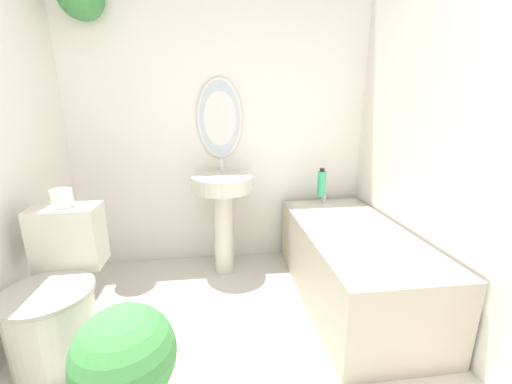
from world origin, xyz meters
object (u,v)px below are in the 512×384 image
(bathtub, at_px, (351,262))
(shampoo_bottle, at_px, (322,183))
(toilet, at_px, (58,300))
(potted_plant, at_px, (125,360))
(pedestal_sink, at_px, (223,203))
(toilet_paper_roll, at_px, (62,198))

(bathtub, xyz_separation_m, shampoo_bottle, (-0.05, 0.55, 0.43))
(toilet, height_order, potted_plant, toilet)
(bathtub, bearing_deg, pedestal_sink, 150.47)
(toilet, distance_m, potted_plant, 0.62)
(toilet, bearing_deg, potted_plant, -43.94)
(pedestal_sink, relative_size, potted_plant, 1.72)
(shampoo_bottle, bearing_deg, toilet_paper_roll, -160.22)
(bathtub, height_order, shampoo_bottle, shampoo_bottle)
(shampoo_bottle, xyz_separation_m, potted_plant, (-1.26, -1.27, -0.41))
(toilet_paper_roll, bearing_deg, potted_plant, -55.55)
(bathtub, distance_m, potted_plant, 1.49)
(toilet, distance_m, pedestal_sink, 1.21)
(potted_plant, xyz_separation_m, toilet_paper_roll, (-0.45, 0.66, 0.53))
(pedestal_sink, distance_m, shampoo_bottle, 0.82)
(pedestal_sink, bearing_deg, bathtub, -29.53)
(pedestal_sink, relative_size, bathtub, 0.63)
(bathtub, bearing_deg, toilet_paper_roll, -178.05)
(bathtub, bearing_deg, shampoo_bottle, 94.89)
(toilet, bearing_deg, pedestal_sink, 40.51)
(pedestal_sink, distance_m, bathtub, 1.03)
(bathtub, distance_m, shampoo_bottle, 0.70)
(toilet_paper_roll, bearing_deg, bathtub, 1.95)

